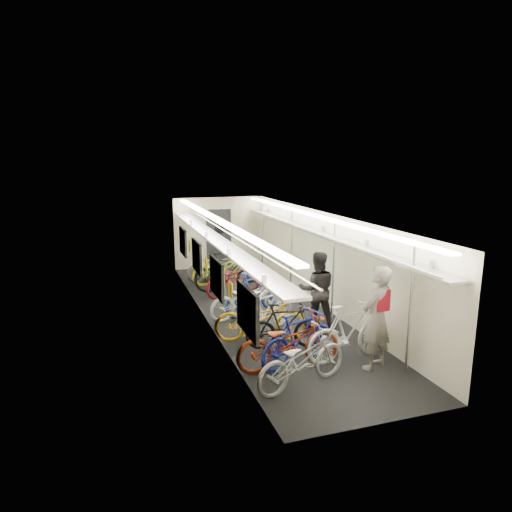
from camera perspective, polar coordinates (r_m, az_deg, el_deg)
train_car_shell at (r=11.35m, az=-1.55°, el=1.81°), size 10.00×10.00×10.00m
bicycle_0 at (r=7.67m, az=5.76°, el=-12.76°), size 1.93×1.15×0.96m
bicycle_1 at (r=8.37m, az=5.29°, el=-10.26°), size 1.78×1.03×1.03m
bicycle_2 at (r=8.23m, az=4.07°, el=-10.73°), size 1.93×0.69×1.01m
bicycle_3 at (r=9.07m, az=3.64°, el=-8.72°), size 1.62×0.74×0.94m
bicycle_4 at (r=9.40m, az=0.56°, el=-7.76°), size 1.99×1.09×0.99m
bicycle_5 at (r=9.87m, az=1.21°, el=-6.83°), size 1.66×1.08×0.97m
bicycle_6 at (r=10.71m, az=-1.27°, el=-5.31°), size 1.92×0.97×0.96m
bicycle_7 at (r=10.99m, az=-0.19°, el=-4.53°), size 1.85×1.18×1.08m
bicycle_8 at (r=12.49m, az=-2.80°, el=-2.78°), size 1.92×1.27×0.96m
bicycle_9 at (r=12.66m, az=-3.49°, el=-2.11°), size 1.99×1.05×1.15m
bicycle_10 at (r=13.57m, az=-4.09°, el=-1.50°), size 1.88×0.66×0.99m
bicycle_11 at (r=8.72m, az=11.60°, el=-9.29°), size 1.89×0.77×1.10m
bicycle_12 at (r=13.98m, az=-5.21°, el=-1.24°), size 1.84×0.86×0.93m
passenger_near at (r=8.38m, az=14.81°, el=-7.48°), size 0.82×0.72×1.89m
passenger_mid at (r=10.14m, az=7.63°, el=-4.21°), size 0.99×0.87×1.72m
backpack at (r=8.26m, az=15.46°, el=-5.34°), size 0.27×0.17×0.38m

